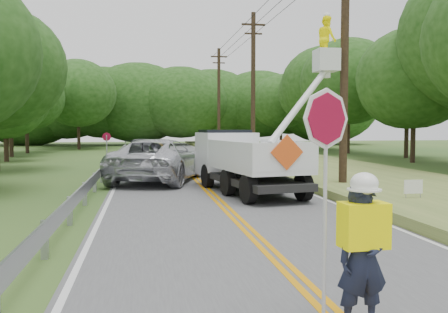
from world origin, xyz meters
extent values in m
plane|color=#2A4F21|center=(0.00, 0.00, 0.00)|extent=(140.00, 140.00, 0.00)
cube|color=#4D4E50|center=(0.00, 14.00, 0.01)|extent=(7.20, 96.00, 0.02)
cube|color=orange|center=(-0.10, 14.00, 0.02)|extent=(0.12, 96.00, 0.00)
cube|color=orange|center=(0.10, 14.00, 0.02)|extent=(0.12, 96.00, 0.00)
cube|color=silver|center=(-3.45, 14.00, 0.02)|extent=(0.12, 96.00, 0.00)
cube|color=silver|center=(3.45, 14.00, 0.02)|extent=(0.12, 96.00, 0.00)
cube|color=#94969C|center=(-4.10, 1.00, 0.35)|extent=(0.12, 0.14, 0.70)
cube|color=#94969C|center=(-4.10, 4.00, 0.35)|extent=(0.12, 0.14, 0.70)
cube|color=#94969C|center=(-4.10, 7.00, 0.35)|extent=(0.12, 0.14, 0.70)
cube|color=#94969C|center=(-4.10, 10.00, 0.35)|extent=(0.12, 0.14, 0.70)
cube|color=#94969C|center=(-4.10, 13.00, 0.35)|extent=(0.12, 0.14, 0.70)
cube|color=#94969C|center=(-4.10, 16.00, 0.35)|extent=(0.12, 0.14, 0.70)
cube|color=#94969C|center=(-4.10, 19.00, 0.35)|extent=(0.12, 0.14, 0.70)
cube|color=#94969C|center=(-4.10, 22.00, 0.35)|extent=(0.12, 0.14, 0.70)
cube|color=#94969C|center=(-4.10, 25.00, 0.35)|extent=(0.12, 0.14, 0.70)
cube|color=#94969C|center=(-4.10, 28.00, 0.35)|extent=(0.12, 0.14, 0.70)
cube|color=#94969C|center=(-4.10, 31.00, 0.35)|extent=(0.12, 0.14, 0.70)
cube|color=#94969C|center=(-4.10, 34.00, 0.35)|extent=(0.12, 0.14, 0.70)
cube|color=#94969C|center=(-4.10, 37.00, 0.35)|extent=(0.12, 0.14, 0.70)
cube|color=#94969C|center=(-4.00, 15.00, 0.60)|extent=(0.05, 48.00, 0.34)
cylinder|color=black|center=(5.00, 9.00, 5.00)|extent=(0.30, 0.30, 10.00)
cylinder|color=black|center=(5.00, 24.00, 5.00)|extent=(0.30, 0.30, 10.00)
cube|color=black|center=(5.00, 24.00, 9.20)|extent=(1.60, 0.12, 0.12)
cube|color=black|center=(5.00, 24.00, 8.60)|extent=(1.20, 0.10, 0.10)
cylinder|color=black|center=(5.00, 39.00, 5.00)|extent=(0.30, 0.30, 10.00)
cube|color=black|center=(5.00, 39.00, 9.20)|extent=(1.60, 0.12, 0.12)
cube|color=black|center=(5.00, 39.00, 8.60)|extent=(1.20, 0.10, 0.10)
cylinder|color=black|center=(4.30, 17.50, 9.10)|extent=(0.03, 43.00, 0.03)
cylinder|color=black|center=(5.00, 17.50, 9.10)|extent=(0.03, 43.00, 0.03)
cylinder|color=black|center=(5.70, 17.50, 9.10)|extent=(0.03, 43.00, 0.03)
cube|color=#50662D|center=(7.10, 14.00, 0.15)|extent=(7.00, 96.00, 0.30)
cylinder|color=#332319|center=(-11.54, 26.76, 1.12)|extent=(0.32, 0.32, 2.24)
ellipsoid|color=#183E0F|center=(-11.54, 26.76, 3.86)|extent=(5.23, 5.23, 4.60)
cylinder|color=#332319|center=(-12.62, 32.26, 1.31)|extent=(0.32, 0.32, 2.62)
ellipsoid|color=#183E0F|center=(-12.62, 32.26, 4.52)|extent=(6.12, 6.12, 5.38)
cylinder|color=#332319|center=(-12.65, 37.69, 1.45)|extent=(0.32, 0.32, 2.90)
ellipsoid|color=#183E0F|center=(-12.65, 37.69, 5.00)|extent=(6.77, 6.77, 5.96)
cylinder|color=#332319|center=(-8.99, 44.17, 1.69)|extent=(0.32, 0.32, 3.38)
ellipsoid|color=#183E0F|center=(-8.99, 44.17, 5.81)|extent=(7.88, 7.88, 6.93)
cylinder|color=#332319|center=(-9.87, 50.73, 1.86)|extent=(0.32, 0.32, 3.73)
ellipsoid|color=#183E0F|center=(-9.87, 50.73, 6.42)|extent=(8.69, 8.69, 7.65)
cylinder|color=#332319|center=(15.21, 21.36, 1.62)|extent=(0.32, 0.32, 3.23)
ellipsoid|color=#183E0F|center=(15.21, 21.36, 5.57)|extent=(7.54, 7.54, 6.64)
cylinder|color=#332319|center=(17.41, 25.94, 1.59)|extent=(0.32, 0.32, 3.17)
ellipsoid|color=#183E0F|center=(17.41, 25.94, 5.46)|extent=(7.40, 7.40, 6.51)
cylinder|color=#332319|center=(15.65, 32.59, 1.85)|extent=(0.32, 0.32, 3.70)
ellipsoid|color=#183E0F|center=(15.65, 32.59, 6.38)|extent=(8.64, 8.64, 7.60)
cylinder|color=#332319|center=(15.67, 38.28, 1.90)|extent=(0.32, 0.32, 3.80)
ellipsoid|color=#183E0F|center=(15.67, 38.28, 6.54)|extent=(8.87, 8.87, 7.80)
cylinder|color=#332319|center=(15.80, 41.04, 1.75)|extent=(0.32, 0.32, 3.49)
ellipsoid|color=#183E0F|center=(15.80, 41.04, 6.02)|extent=(8.15, 8.15, 7.17)
cylinder|color=#332319|center=(13.59, 46.80, 1.53)|extent=(0.32, 0.32, 3.06)
ellipsoid|color=#183E0F|center=(13.59, 46.80, 5.28)|extent=(7.15, 7.15, 6.29)
ellipsoid|color=#183E0F|center=(-17.04, 57.94, 5.50)|extent=(15.09, 11.32, 11.32)
ellipsoid|color=#183E0F|center=(-12.14, 57.28, 5.50)|extent=(12.61, 9.46, 9.46)
ellipsoid|color=#183E0F|center=(-7.32, 56.41, 5.50)|extent=(12.32, 9.24, 9.24)
ellipsoid|color=#183E0F|center=(-2.99, 56.15, 5.50)|extent=(13.88, 10.41, 10.41)
ellipsoid|color=#183E0F|center=(2.46, 54.40, 5.50)|extent=(12.24, 9.18, 9.18)
ellipsoid|color=#183E0F|center=(7.06, 57.79, 5.50)|extent=(12.63, 9.47, 9.47)
ellipsoid|color=#183E0F|center=(13.51, 56.98, 5.50)|extent=(12.24, 9.18, 9.18)
ellipsoid|color=#183E0F|center=(17.44, 56.09, 5.50)|extent=(11.07, 8.30, 8.30)
ellipsoid|color=#183E0F|center=(22.13, 54.07, 5.50)|extent=(14.26, 10.69, 10.69)
imported|color=#191E33|center=(0.13, -2.87, 0.87)|extent=(0.64, 0.43, 1.70)
cube|color=#FFF700|center=(0.13, -2.87, 1.26)|extent=(0.54, 0.34, 0.52)
ellipsoid|color=white|center=(0.13, -2.87, 1.73)|extent=(0.32, 0.32, 0.25)
cylinder|color=#B7B7B7|center=(-0.33, -2.84, 1.21)|extent=(0.04, 0.04, 2.39)
cylinder|color=maroon|center=(-0.33, -2.84, 2.46)|extent=(0.63, 0.31, 0.68)
cylinder|color=black|center=(0.81, 6.32, 0.47)|extent=(0.43, 0.94, 0.90)
cylinder|color=black|center=(2.66, 6.63, 0.47)|extent=(0.43, 0.94, 0.90)
cylinder|color=black|center=(0.49, 8.17, 0.47)|extent=(0.43, 0.94, 0.90)
cylinder|color=black|center=(2.35, 8.49, 0.47)|extent=(0.43, 0.94, 0.90)
cylinder|color=black|center=(0.10, 10.49, 0.47)|extent=(0.43, 0.94, 0.90)
cylinder|color=black|center=(1.96, 10.80, 0.47)|extent=(0.43, 0.94, 0.90)
cube|color=black|center=(1.37, 8.61, 0.54)|extent=(2.95, 6.26, 0.24)
cube|color=silver|center=(1.48, 7.96, 1.01)|extent=(2.85, 4.63, 0.21)
cube|color=silver|center=(0.44, 7.78, 1.48)|extent=(0.78, 4.28, 0.85)
cube|color=silver|center=(2.53, 8.13, 1.48)|extent=(0.78, 4.28, 0.85)
cube|color=silver|center=(1.84, 5.84, 1.48)|extent=(2.14, 0.42, 0.85)
cube|color=silver|center=(0.95, 11.11, 1.29)|extent=(2.38, 2.11, 1.69)
cube|color=black|center=(0.92, 11.30, 1.90)|extent=(2.06, 1.52, 0.71)
cube|color=silver|center=(1.66, 6.94, 1.48)|extent=(0.98, 0.98, 0.75)
cube|color=silver|center=(4.30, 9.00, 4.80)|extent=(0.80, 0.80, 0.80)
imported|color=#FFF700|center=(4.30, 9.00, 5.57)|extent=(0.62, 0.80, 1.65)
cube|color=#E75118|center=(1.85, 5.78, 1.62)|extent=(1.06, 0.22, 1.06)
imported|color=silver|center=(-1.66, 13.01, 0.94)|extent=(4.88, 7.20, 1.83)
imported|color=#3A3D41|center=(-2.36, 27.56, 0.76)|extent=(2.74, 5.36, 1.49)
cylinder|color=#94969C|center=(-4.17, 17.00, 0.98)|extent=(0.06, 0.06, 1.95)
cylinder|color=maroon|center=(-4.17, 17.00, 1.87)|extent=(0.44, 0.04, 0.44)
cube|color=white|center=(5.41, 4.90, 0.63)|extent=(0.57, 0.04, 0.40)
cylinder|color=#94969C|center=(5.18, 4.90, 0.29)|extent=(0.02, 0.02, 0.57)
cylinder|color=#94969C|center=(5.64, 4.90, 0.29)|extent=(0.02, 0.02, 0.57)
camera|label=1|loc=(-2.33, -7.95, 2.38)|focal=38.71mm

